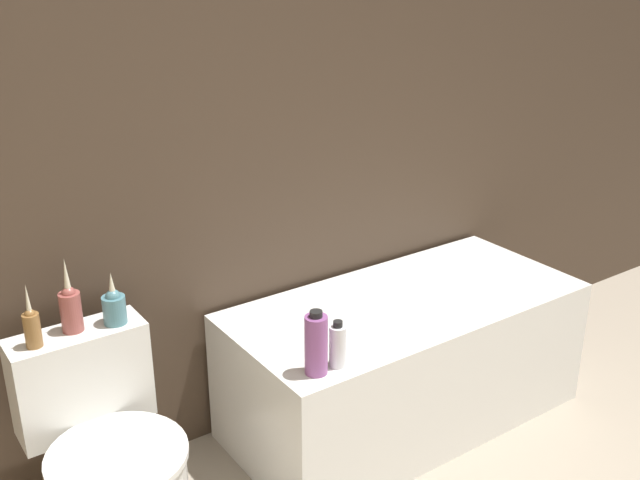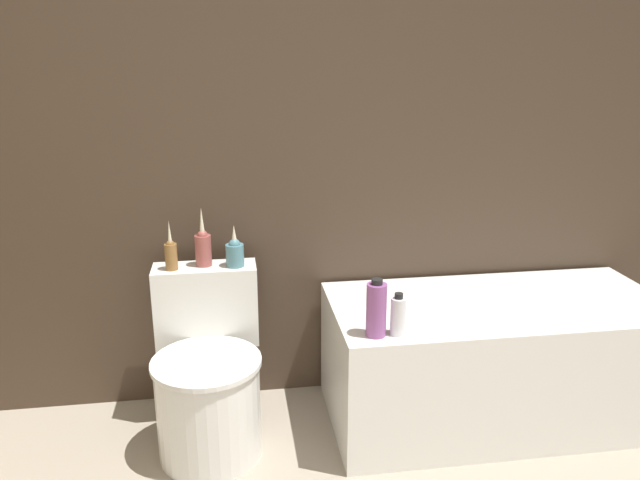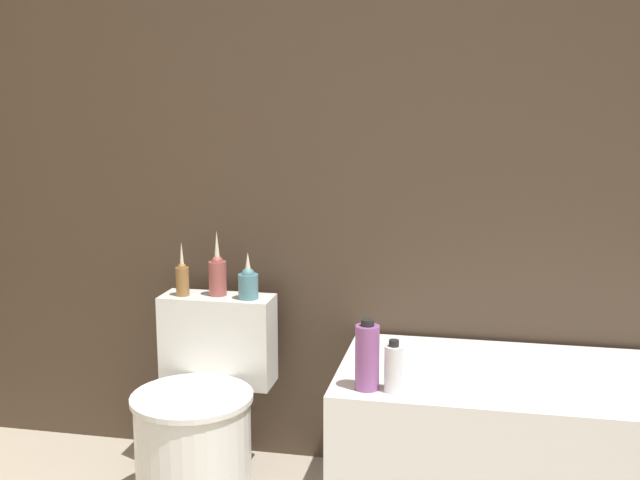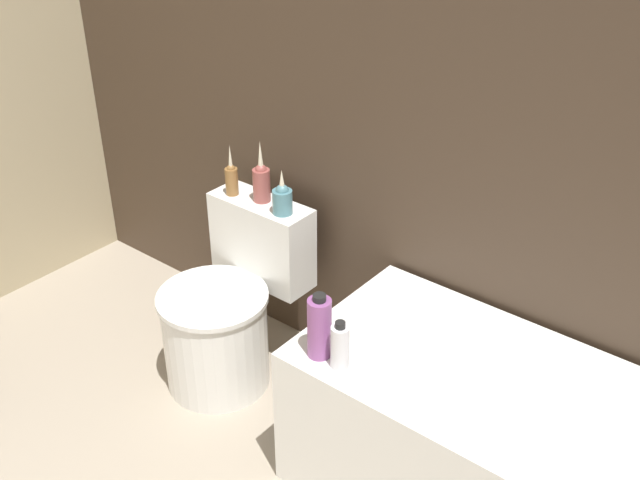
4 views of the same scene
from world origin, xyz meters
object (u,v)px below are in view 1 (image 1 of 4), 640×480
object	(u,v)px
bathtub	(404,359)
shampoo_bottle_tall	(316,344)
toilet	(112,473)
shampoo_bottle_short	(338,345)
vase_bronze	(114,306)
vase_silver	(70,307)
vase_gold	(32,326)

from	to	relation	value
bathtub	shampoo_bottle_tall	xyz separation A→B (m)	(-0.60, -0.24, 0.38)
toilet	shampoo_bottle_short	bearing A→B (deg)	-16.87
vase_bronze	shampoo_bottle_tall	world-z (taller)	vase_bronze
toilet	vase_silver	bearing A→B (deg)	90.00
vase_gold	vase_bronze	distance (m)	0.26
bathtub	vase_bronze	bearing A→B (deg)	171.10
toilet	vase_gold	xyz separation A→B (m)	(-0.13, 0.19, 0.48)
bathtub	vase_gold	bearing A→B (deg)	172.98
bathtub	shampoo_bottle_tall	bearing A→B (deg)	-158.17
bathtub	shampoo_bottle_short	xyz separation A→B (m)	(-0.51, -0.24, 0.35)
shampoo_bottle_tall	shampoo_bottle_short	size ratio (longest dim) A/B	1.36
toilet	vase_silver	xyz separation A→B (m)	(0.00, 0.23, 0.50)
vase_gold	shampoo_bottle_short	distance (m)	0.96
vase_silver	shampoo_bottle_tall	xyz separation A→B (m)	(0.64, -0.44, -0.14)
vase_silver	vase_gold	bearing A→B (deg)	-165.96
vase_gold	shampoo_bottle_short	world-z (taller)	vase_gold
vase_bronze	shampoo_bottle_short	xyz separation A→B (m)	(0.59, -0.42, -0.14)
shampoo_bottle_short	shampoo_bottle_tall	bearing A→B (deg)	176.87
bathtub	toilet	size ratio (longest dim) A/B	2.04
toilet	vase_silver	world-z (taller)	vase_silver
vase_gold	vase_bronze	bearing A→B (deg)	1.16
shampoo_bottle_tall	toilet	bearing A→B (deg)	161.45
vase_silver	shampoo_bottle_tall	world-z (taller)	vase_silver
toilet	vase_bronze	world-z (taller)	vase_bronze
shampoo_bottle_short	vase_bronze	bearing A→B (deg)	144.81
vase_bronze	shampoo_bottle_short	world-z (taller)	vase_bronze
vase_silver	vase_bronze	distance (m)	0.13
toilet	shampoo_bottle_tall	bearing A→B (deg)	-18.55
bathtub	vase_gold	size ratio (longest dim) A/B	6.84
toilet	shampoo_bottle_tall	xyz separation A→B (m)	(0.64, -0.21, 0.36)
bathtub	vase_bronze	xyz separation A→B (m)	(-1.11, 0.17, 0.49)
bathtub	shampoo_bottle_short	size ratio (longest dim) A/B	8.64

